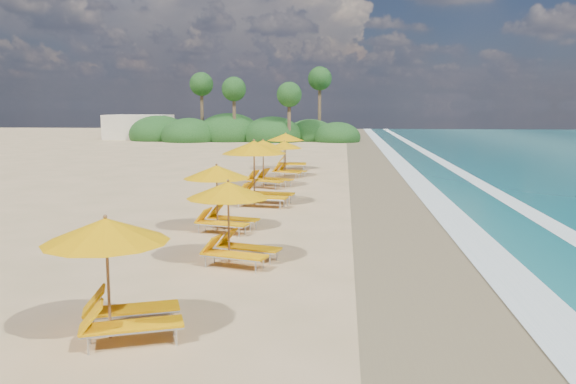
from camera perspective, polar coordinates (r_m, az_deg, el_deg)
The scene contains 12 objects.
ground at distance 18.33m, azimuth -0.00°, elevation -3.71°, with size 160.00×160.00×0.00m, color tan.
wet_sand at distance 18.39m, azimuth 12.53°, elevation -3.86°, with size 4.00×160.00×0.01m, color olive.
surf_foam at distance 18.91m, azimuth 20.69°, elevation -3.80°, with size 4.00×160.00×0.01m.
station_2 at distance 10.13m, azimuth -16.34°, elevation -7.25°, with size 2.72×2.68×2.11m.
station_3 at distance 14.31m, azimuth -5.28°, elevation -2.43°, with size 2.63×2.56×2.09m.
station_4 at distance 18.07m, azimuth -6.52°, elevation -0.14°, with size 2.62×2.54×2.11m.
station_5 at distance 22.65m, azimuth -2.85°, elevation 2.33°, with size 3.09×2.95×2.59m.
station_6 at distance 27.76m, azimuth -2.14°, elevation 3.14°, with size 3.04×3.03×2.30m.
station_7 at distance 31.73m, azimuth -0.12°, elevation 3.50°, with size 2.57×2.53×2.00m.
station_8 at distance 35.37m, azimuth 0.04°, elevation 4.26°, with size 2.50×2.33×2.26m.
treeline at distance 64.47m, azimuth -4.96°, elevation 5.89°, with size 25.80×8.80×9.74m.
beach_building at distance 70.02m, azimuth -14.41°, elevation 6.20°, with size 7.00×5.00×2.80m, color beige.
Camera 1 is at (1.71, -17.83, 3.87)m, focal length 36.27 mm.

